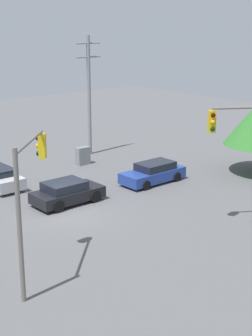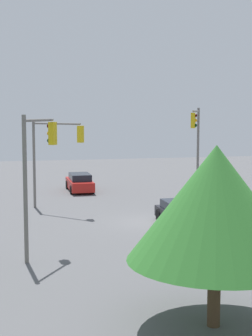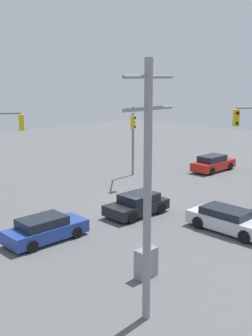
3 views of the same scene
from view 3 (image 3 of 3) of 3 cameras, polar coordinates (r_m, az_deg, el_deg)
The scene contains 8 objects.
ground_plane at distance 27.85m, azimuth 0.78°, elevation -5.27°, with size 80.00×80.00×0.00m, color #5B5B5E.
sedan_red at distance 38.70m, azimuth 11.71°, elevation 0.61°, with size 4.56×1.89×1.46m.
sedan_blue at distance 22.57m, azimuth -10.89°, elevation -8.13°, with size 4.39×1.89×1.32m.
sedan_silver at distance 24.09m, azimuth 13.73°, elevation -6.90°, with size 1.90×4.75×1.30m.
sedan_dark at distance 26.15m, azimuth 1.52°, elevation -4.97°, with size 4.07×2.04×1.33m.
traffic_signal_aux at distance 34.24m, azimuth 0.94°, elevation 5.04°, with size 3.06×3.06×5.88m.
utility_pole_tall at distance 14.07m, azimuth 2.93°, elevation -2.75°, with size 2.20×0.28×9.04m.
electrical_cabinet at distance 18.46m, azimuth 2.74°, elevation -12.70°, with size 1.00×0.50×1.29m, color gray.
Camera 3 is at (18.58, 18.93, 8.50)m, focal length 45.00 mm.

